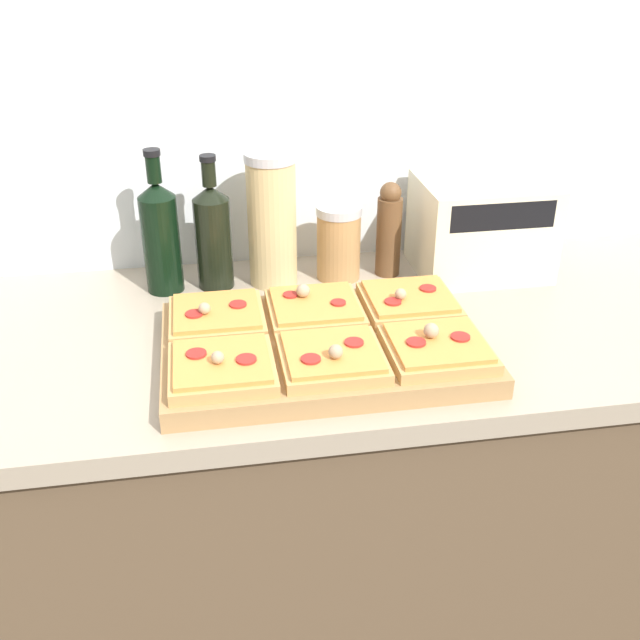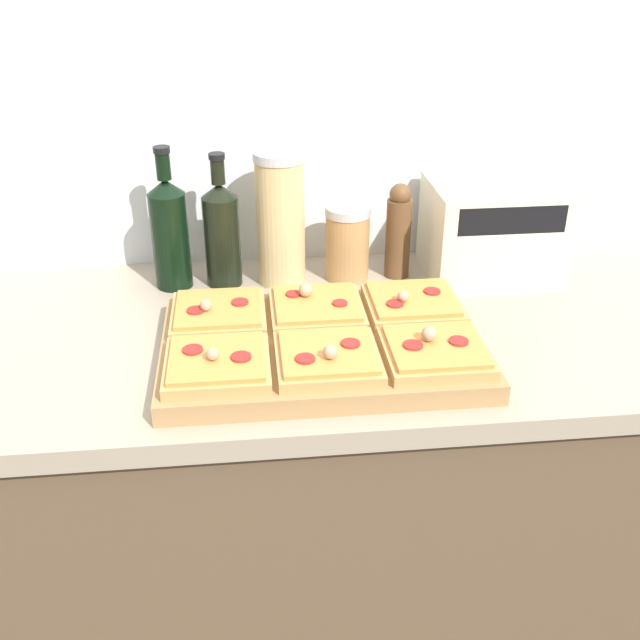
% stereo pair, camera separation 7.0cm
% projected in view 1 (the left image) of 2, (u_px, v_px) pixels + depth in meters
% --- Properties ---
extents(wall_back, '(6.00, 0.06, 2.50)m').
position_uv_depth(wall_back, '(288.00, 90.00, 1.54)').
color(wall_back, silver).
rests_on(wall_back, ground_plane).
extents(kitchen_counter, '(2.63, 0.67, 0.89)m').
position_uv_depth(kitchen_counter, '(317.00, 505.00, 1.62)').
color(kitchen_counter, brown).
rests_on(kitchen_counter, ground_plane).
extents(cutting_board, '(0.55, 0.36, 0.04)m').
position_uv_depth(cutting_board, '(323.00, 347.00, 1.30)').
color(cutting_board, '#A37A4C').
rests_on(cutting_board, kitchen_counter).
extents(pizza_slice_back_left, '(0.17, 0.16, 0.05)m').
position_uv_depth(pizza_slice_back_left, '(217.00, 316.00, 1.33)').
color(pizza_slice_back_left, tan).
rests_on(pizza_slice_back_left, cutting_board).
extents(pizza_slice_back_center, '(0.17, 0.16, 0.05)m').
position_uv_depth(pizza_slice_back_center, '(315.00, 308.00, 1.36)').
color(pizza_slice_back_center, tan).
rests_on(pizza_slice_back_center, cutting_board).
extents(pizza_slice_back_right, '(0.17, 0.16, 0.05)m').
position_uv_depth(pizza_slice_back_right, '(409.00, 301.00, 1.39)').
color(pizza_slice_back_right, tan).
rests_on(pizza_slice_back_right, cutting_board).
extents(pizza_slice_front_left, '(0.17, 0.16, 0.05)m').
position_uv_depth(pizza_slice_front_left, '(222.00, 367.00, 1.19)').
color(pizza_slice_front_left, tan).
rests_on(pizza_slice_front_left, cutting_board).
extents(pizza_slice_front_center, '(0.17, 0.16, 0.05)m').
position_uv_depth(pizza_slice_front_center, '(332.00, 357.00, 1.21)').
color(pizza_slice_front_center, tan).
rests_on(pizza_slice_front_center, cutting_board).
extents(pizza_slice_front_right, '(0.17, 0.16, 0.05)m').
position_uv_depth(pizza_slice_front_right, '(437.00, 348.00, 1.24)').
color(pizza_slice_front_right, tan).
rests_on(pizza_slice_front_right, cutting_board).
extents(olive_oil_bottle, '(0.08, 0.08, 0.29)m').
position_uv_depth(olive_oil_bottle, '(161.00, 235.00, 1.49)').
color(olive_oil_bottle, black).
rests_on(olive_oil_bottle, kitchen_counter).
extents(wine_bottle, '(0.07, 0.07, 0.28)m').
position_uv_depth(wine_bottle, '(213.00, 235.00, 1.51)').
color(wine_bottle, black).
rests_on(wine_bottle, kitchen_counter).
extents(grain_jar_tall, '(0.10, 0.10, 0.28)m').
position_uv_depth(grain_jar_tall, '(272.00, 219.00, 1.51)').
color(grain_jar_tall, tan).
rests_on(grain_jar_tall, kitchen_counter).
extents(grain_jar_short, '(0.09, 0.09, 0.16)m').
position_uv_depth(grain_jar_short, '(339.00, 242.00, 1.56)').
color(grain_jar_short, '#AD7F4C').
rests_on(grain_jar_short, kitchen_counter).
extents(pepper_mill, '(0.05, 0.05, 0.20)m').
position_uv_depth(pepper_mill, '(389.00, 230.00, 1.57)').
color(pepper_mill, brown).
rests_on(pepper_mill, kitchen_counter).
extents(toaster_oven, '(0.29, 0.21, 0.20)m').
position_uv_depth(toaster_oven, '(481.00, 226.00, 1.58)').
color(toaster_oven, beige).
rests_on(toaster_oven, kitchen_counter).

